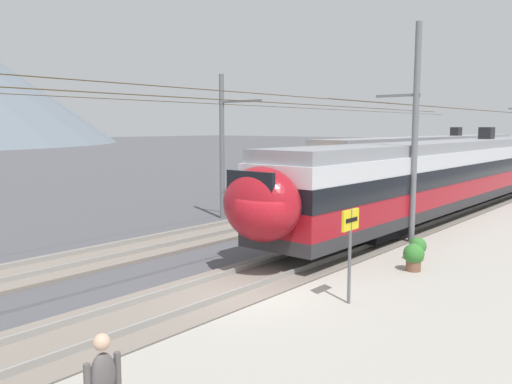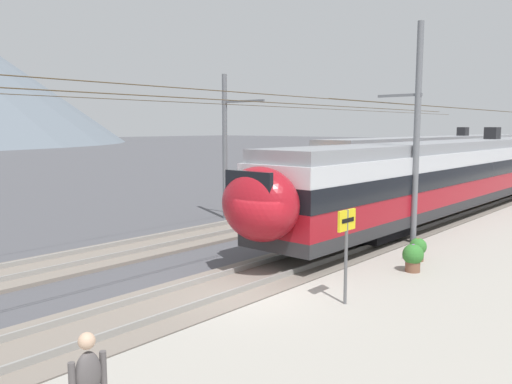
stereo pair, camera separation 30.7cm
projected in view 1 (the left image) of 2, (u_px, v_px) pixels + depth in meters
name	position (u px, v px, depth m)	size (l,w,h in m)	color
ground_plane	(250.00, 300.00, 13.82)	(400.00, 400.00, 0.00)	#4C4C51
platform_slab	(410.00, 338.00, 10.93)	(120.00, 7.17, 0.29)	#A39E93
track_near	(222.00, 290.00, 14.46)	(120.00, 3.00, 0.28)	slate
track_far	(102.00, 256.00, 18.20)	(120.00, 3.00, 0.28)	slate
train_near_platform	(453.00, 172.00, 27.34)	(32.95, 2.91, 4.27)	#2D2D30
train_far_track	(430.00, 158.00, 39.71)	(32.23, 2.94, 4.27)	#2D2D30
catenary_mast_mid	(413.00, 133.00, 19.82)	(44.67, 1.81, 8.44)	slate
catenary_mast_far_side	(225.00, 143.00, 25.58)	(44.67, 2.70, 7.12)	slate
platform_sign	(350.00, 235.00, 12.46)	(0.70, 0.08, 2.31)	#59595B
potted_plant_platform_edge	(414.00, 255.00, 15.47)	(0.62, 0.62, 0.83)	brown
potted_plant_by_shelter	(418.00, 247.00, 16.72)	(0.55, 0.55, 0.75)	brown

